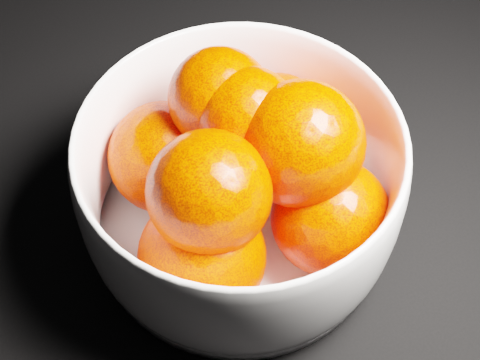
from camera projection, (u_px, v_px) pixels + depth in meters
name	position (u px, v px, depth m)	size (l,w,h in m)	color
ground	(133.00, 72.00, 0.63)	(3.00, 3.00, 0.00)	black
bowl	(240.00, 185.00, 0.49)	(0.23, 0.23, 0.11)	white
orange_pile	(245.00, 169.00, 0.47)	(0.19, 0.19, 0.14)	#FF2800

